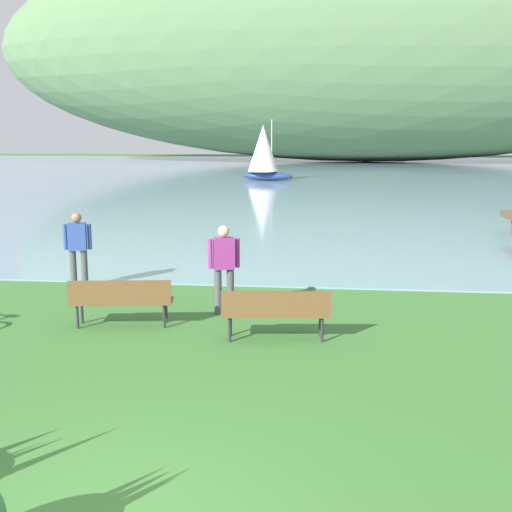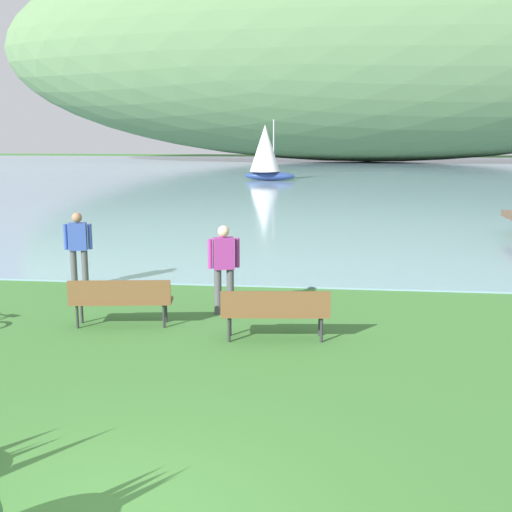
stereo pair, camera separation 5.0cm
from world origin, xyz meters
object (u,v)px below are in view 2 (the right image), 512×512
Objects in this scene: park_bench_further_along at (275,310)px; person_at_shoreline at (78,246)px; person_on_the_grass at (224,264)px; sailboat_mid_bay at (266,152)px; park_bench_near_camera at (121,298)px.

person_at_shoreline is (-4.61, 3.12, 0.46)m from park_bench_further_along.
park_bench_further_along is 1.08× the size of person_on_the_grass.
sailboat_mid_bay is at bearing 94.43° from person_on_the_grass.
person_on_the_grass is (-1.11, 1.51, 0.46)m from park_bench_further_along.
person_at_shoreline is at bearing -91.37° from sailboat_mid_bay.
park_bench_near_camera is 2.04m from person_on_the_grass.
park_bench_near_camera is 0.43× the size of sailboat_mid_bay.
sailboat_mid_bay is (-2.70, 34.93, 1.09)m from person_on_the_grass.
sailboat_mid_bay is at bearing 95.97° from park_bench_further_along.
sailboat_mid_bay is at bearing 91.62° from park_bench_near_camera.
person_on_the_grass is at bearing -85.57° from sailboat_mid_bay.
park_bench_near_camera is at bearing -88.38° from sailboat_mid_bay.
person_at_shoreline is at bearing 124.42° from park_bench_near_camera.
person_at_shoreline reaches higher than park_bench_near_camera.
park_bench_near_camera is 1.01× the size of park_bench_further_along.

